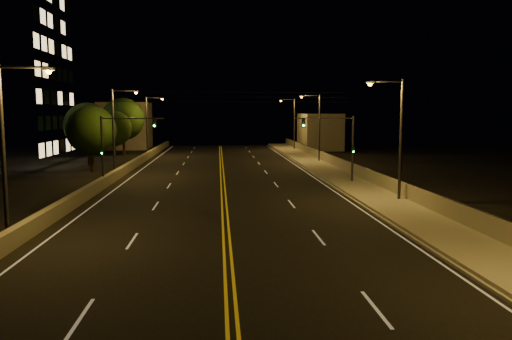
{
  "coord_description": "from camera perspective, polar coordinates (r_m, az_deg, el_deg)",
  "views": [
    {
      "loc": [
        -0.36,
        -13.1,
        6.1
      ],
      "look_at": [
        2.0,
        18.0,
        2.5
      ],
      "focal_mm": 35.0,
      "sensor_mm": 36.0,
      "label": 1
    }
  ],
  "objects": [
    {
      "name": "sidewalk",
      "position": [
        35.44,
        14.11,
        -3.28
      ],
      "size": [
        3.6,
        120.0,
        0.3
      ],
      "primitive_type": "cube",
      "color": "gray",
      "rests_on": "ground"
    },
    {
      "name": "streetlight_2",
      "position": [
        60.54,
        6.99,
        5.34
      ],
      "size": [
        2.55,
        0.28,
        8.28
      ],
      "color": "#2D2D33",
      "rests_on": "ground"
    },
    {
      "name": "traffic_signal_right",
      "position": [
        42.71,
        9.68,
        3.28
      ],
      "size": [
        5.11,
        0.31,
        5.83
      ],
      "color": "#2D2D33",
      "rests_on": "ground"
    },
    {
      "name": "tree_3",
      "position": [
        74.27,
        -14.96,
        5.65
      ],
      "size": [
        6.06,
        6.06,
        8.21
      ],
      "color": "black",
      "rests_on": "ground"
    },
    {
      "name": "tree_0",
      "position": [
        53.76,
        -18.32,
        4.33
      ],
      "size": [
        5.03,
        5.03,
        6.82
      ],
      "color": "black",
      "rests_on": "ground"
    },
    {
      "name": "streetlight_6",
      "position": [
        70.65,
        -12.15,
        5.41
      ],
      "size": [
        2.55,
        0.28,
        8.28
      ],
      "color": "#2D2D33",
      "rests_on": "ground"
    },
    {
      "name": "road",
      "position": [
        33.66,
        -3.66,
        -3.85
      ],
      "size": [
        18.0,
        120.0,
        0.02
      ],
      "primitive_type": "cube",
      "color": "black",
      "rests_on": "ground"
    },
    {
      "name": "streetlight_3",
      "position": [
        80.02,
        4.2,
        5.66
      ],
      "size": [
        2.55,
        0.28,
        8.28
      ],
      "color": "#2D2D33",
      "rests_on": "ground"
    },
    {
      "name": "lane_markings",
      "position": [
        33.59,
        -3.66,
        -3.86
      ],
      "size": [
        17.32,
        116.0,
        0.0
      ],
      "color": "silver",
      "rests_on": "road"
    },
    {
      "name": "overhead_wires",
      "position": [
        42.63,
        -3.89,
        8.32
      ],
      "size": [
        22.0,
        0.03,
        0.83
      ],
      "color": "black"
    },
    {
      "name": "jersey_barrier",
      "position": [
        34.86,
        -19.83,
        -3.15
      ],
      "size": [
        0.45,
        120.0,
        0.89
      ],
      "primitive_type": "cube",
      "color": "gray",
      "rests_on": "ground"
    },
    {
      "name": "tree_1",
      "position": [
        60.83,
        -18.68,
        4.8
      ],
      "size": [
        5.35,
        5.35,
        7.25
      ],
      "color": "black",
      "rests_on": "ground"
    },
    {
      "name": "traffic_signal_left",
      "position": [
        42.29,
        -15.83,
        3.1
      ],
      "size": [
        5.11,
        0.31,
        5.83
      ],
      "color": "#2D2D33",
      "rests_on": "ground"
    },
    {
      "name": "distant_building_right",
      "position": [
        83.87,
        7.28,
        4.38
      ],
      "size": [
        6.0,
        10.0,
        5.89
      ],
      "primitive_type": "cube",
      "color": "gray",
      "rests_on": "ground"
    },
    {
      "name": "parapet_rail",
      "position": [
        35.82,
        16.67,
        -1.35
      ],
      "size": [
        0.06,
        120.0,
        0.06
      ],
      "primitive_type": "cylinder",
      "rotation": [
        1.57,
        0.0,
        0.0
      ],
      "color": "black",
      "rests_on": "parapet_wall"
    },
    {
      "name": "tree_2",
      "position": [
        68.7,
        -15.95,
        4.58
      ],
      "size": [
        4.69,
        4.69,
        6.36
      ],
      "color": "black",
      "rests_on": "ground"
    },
    {
      "name": "distant_building_left",
      "position": [
        87.36,
        -14.71,
        4.91
      ],
      "size": [
        8.0,
        8.0,
        7.76
      ],
      "primitive_type": "cube",
      "color": "gray",
      "rests_on": "ground"
    },
    {
      "name": "curb",
      "position": [
        34.91,
        11.19,
        -3.48
      ],
      "size": [
        0.14,
        120.0,
        0.15
      ],
      "primitive_type": "cube",
      "color": "gray",
      "rests_on": "ground"
    },
    {
      "name": "streetlight_1",
      "position": [
        34.55,
        15.78,
        4.24
      ],
      "size": [
        2.55,
        0.28,
        8.28
      ],
      "color": "#2D2D33",
      "rests_on": "ground"
    },
    {
      "name": "streetlight_5",
      "position": [
        48.82,
        -15.66,
        4.85
      ],
      "size": [
        2.55,
        0.28,
        8.28
      ],
      "color": "#2D2D33",
      "rests_on": "ground"
    },
    {
      "name": "ground",
      "position": [
        14.46,
        -2.64,
        -18.38
      ],
      "size": [
        160.0,
        160.0,
        0.0
      ],
      "primitive_type": "plane",
      "color": "black",
      "rests_on": "ground"
    },
    {
      "name": "parapet_wall",
      "position": [
        35.89,
        16.64,
        -2.19
      ],
      "size": [
        0.3,
        120.0,
        1.0
      ],
      "primitive_type": "cube",
      "color": "gray",
      "rests_on": "sidewalk"
    },
    {
      "name": "streetlight_4",
      "position": [
        25.46,
        -26.37,
        3.05
      ],
      "size": [
        2.55,
        0.28,
        8.28
      ],
      "color": "#2D2D33",
      "rests_on": "ground"
    }
  ]
}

